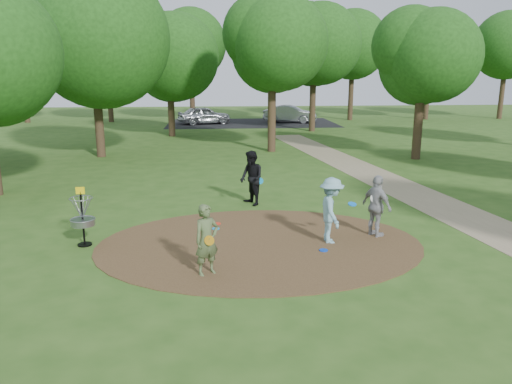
{
  "coord_description": "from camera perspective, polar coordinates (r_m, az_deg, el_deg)",
  "views": [
    {
      "loc": [
        -1.1,
        -12.16,
        4.4
      ],
      "look_at": [
        0.0,
        1.2,
        1.1
      ],
      "focal_mm": 35.0,
      "sensor_mm": 36.0,
      "label": 1
    }
  ],
  "objects": [
    {
      "name": "footpath",
      "position": [
        16.66,
        22.66,
        -2.56
      ],
      "size": [
        7.55,
        39.89,
        0.01
      ],
      "primitive_type": "cube",
      "rotation": [
        0.0,
        0.0,
        0.14
      ],
      "color": "#8C7A5B",
      "rests_on": "ground"
    },
    {
      "name": "ground",
      "position": [
        12.97,
        0.44,
        -5.99
      ],
      "size": [
        100.0,
        100.0,
        0.0
      ],
      "primitive_type": "plane",
      "color": "#2D5119",
      "rests_on": "ground"
    },
    {
      "name": "player_throwing_with_disc",
      "position": [
        13.01,
        8.59,
        -2.1
      ],
      "size": [
        1.02,
        1.12,
        1.73
      ],
      "color": "#7CADB9",
      "rests_on": "ground"
    },
    {
      "name": "parking_lot",
      "position": [
        42.5,
        -0.51,
        7.89
      ],
      "size": [
        14.0,
        8.0,
        0.01
      ],
      "primitive_type": "cube",
      "color": "black",
      "rests_on": "ground"
    },
    {
      "name": "car_right",
      "position": [
        42.94,
        3.9,
        8.89
      ],
      "size": [
        4.68,
        2.85,
        1.46
      ],
      "primitive_type": "imported",
      "rotation": [
        0.0,
        0.0,
        1.25
      ],
      "color": "#929499",
      "rests_on": "ground"
    },
    {
      "name": "disc_ground_cyan",
      "position": [
        14.16,
        -4.62,
        -4.19
      ],
      "size": [
        0.22,
        0.22,
        0.02
      ],
      "primitive_type": "cylinder",
      "color": "#198BC9",
      "rests_on": "dirt_clearing"
    },
    {
      "name": "player_observer_with_disc",
      "position": [
        10.93,
        -5.65,
        -5.48
      ],
      "size": [
        0.7,
        0.63,
        1.59
      ],
      "color": "#4E6038",
      "rests_on": "ground"
    },
    {
      "name": "car_left",
      "position": [
        41.83,
        -5.94,
        8.73
      ],
      "size": [
        4.62,
        2.86,
        1.47
      ],
      "primitive_type": "imported",
      "rotation": [
        0.0,
        0.0,
        1.85
      ],
      "color": "#9EA1A6",
      "rests_on": "ground"
    },
    {
      "name": "player_walking_with_disc",
      "position": [
        16.47,
        -0.52,
        1.59
      ],
      "size": [
        0.99,
        1.09,
        1.81
      ],
      "color": "black",
      "rests_on": "ground"
    },
    {
      "name": "tree_ring",
      "position": [
        21.91,
        -3.67,
        15.76
      ],
      "size": [
        37.08,
        45.26,
        9.08
      ],
      "color": "#332316",
      "rests_on": "ground"
    },
    {
      "name": "disc_ground_red",
      "position": [
        14.61,
        -4.47,
        -3.62
      ],
      "size": [
        0.22,
        0.22,
        0.02
      ],
      "primitive_type": "cylinder",
      "color": "red",
      "rests_on": "dirt_clearing"
    },
    {
      "name": "dirt_clearing",
      "position": [
        12.97,
        0.44,
        -5.95
      ],
      "size": [
        8.4,
        8.4,
        0.02
      ],
      "primitive_type": "cylinder",
      "color": "#47301C",
      "rests_on": "ground"
    },
    {
      "name": "disc_golf_basket",
      "position": [
        13.38,
        -19.26,
        -2.23
      ],
      "size": [
        0.63,
        0.63,
        1.54
      ],
      "color": "black",
      "rests_on": "ground"
    },
    {
      "name": "disc_ground_blue",
      "position": [
        12.59,
        7.73,
        -6.61
      ],
      "size": [
        0.22,
        0.22,
        0.02
      ],
      "primitive_type": "cylinder",
      "color": "#0B3BC6",
      "rests_on": "dirt_clearing"
    },
    {
      "name": "player_waiting_with_disc",
      "position": [
        13.72,
        13.64,
        -1.59
      ],
      "size": [
        0.83,
        1.07,
        1.69
      ],
      "color": "#9B9C9E",
      "rests_on": "ground"
    }
  ]
}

